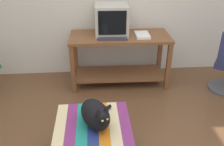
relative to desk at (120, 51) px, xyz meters
name	(u,v)px	position (x,y,z in m)	size (l,w,h in m)	color
desk	(120,51)	(0.00, 0.00, 0.00)	(1.42, 0.64, 0.75)	brown
tv_monitor	(111,19)	(-0.11, 0.10, 0.44)	(0.46, 0.47, 0.41)	#BCB7A8
keyboard	(112,38)	(-0.12, -0.13, 0.25)	(0.40, 0.15, 0.02)	#333338
book	(142,35)	(0.31, -0.05, 0.26)	(0.19, 0.29, 0.03)	white
ottoman_with_blanket	(94,142)	(-0.41, -1.52, -0.29)	(0.68, 0.67, 0.44)	#4C4238
cat	(96,114)	(-0.38, -1.54, 0.05)	(0.36, 0.48, 0.28)	black
pen	(144,35)	(0.34, -0.03, 0.24)	(0.01, 0.01, 0.14)	black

